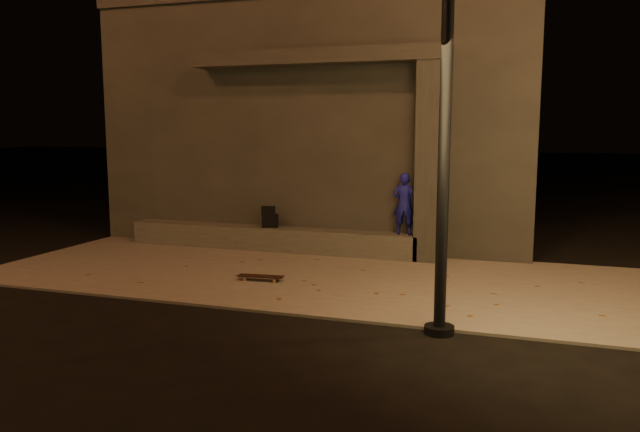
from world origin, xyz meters
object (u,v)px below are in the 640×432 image
(column, at_px, (432,162))
(backpack, at_px, (270,220))
(skateboarder, at_px, (404,204))
(skateboard, at_px, (261,277))

(column, height_order, backpack, column)
(skateboarder, bearing_deg, column, 178.17)
(skateboarder, distance_m, skateboard, 3.20)
(column, xyz_separation_m, skateboard, (-2.32, -2.44, -1.73))
(skateboarder, relative_size, skateboard, 1.54)
(skateboarder, relative_size, backpack, 2.63)
(skateboard, bearing_deg, column, 40.34)
(skateboarder, height_order, backpack, skateboarder)
(backpack, xyz_separation_m, skateboard, (0.87, -2.44, -0.53))
(column, distance_m, skateboarder, 0.92)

